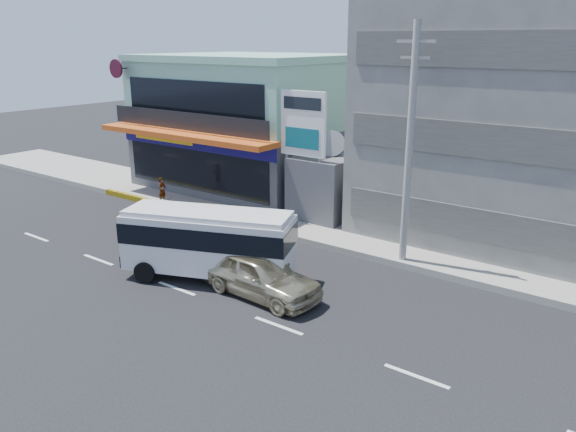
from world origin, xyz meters
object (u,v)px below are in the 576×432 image
(concrete_building, at_px, (565,91))
(motorcycle_rider, at_px, (163,200))
(utility_pole_near, at_px, (410,147))
(minibus, at_px, (208,239))
(satellite_dish, at_px, (331,154))
(sedan, at_px, (260,275))
(billboard, at_px, (303,131))
(shop_building, at_px, (250,126))

(concrete_building, relative_size, motorcycle_rider, 8.24)
(utility_pole_near, relative_size, minibus, 1.40)
(satellite_dish, xyz_separation_m, sedan, (3.00, -9.50, -2.73))
(motorcycle_rider, bearing_deg, sedan, -24.65)
(utility_pole_near, xyz_separation_m, motorcycle_rider, (-14.33, -0.70, -4.51))
(billboard, distance_m, utility_pole_near, 6.75)
(concrete_building, height_order, utility_pole_near, concrete_building)
(satellite_dish, bearing_deg, motorcycle_rider, -152.71)
(motorcycle_rider, bearing_deg, concrete_building, 24.35)
(shop_building, bearing_deg, billboard, -32.32)
(minibus, bearing_deg, shop_building, 123.83)
(satellite_dish, bearing_deg, concrete_building, 21.80)
(billboard, relative_size, motorcycle_rider, 3.55)
(motorcycle_rider, bearing_deg, shop_building, 87.36)
(shop_building, relative_size, satellite_dish, 8.27)
(sedan, bearing_deg, billboard, 27.24)
(satellite_dish, height_order, minibus, satellite_dish)
(minibus, bearing_deg, concrete_building, 54.37)
(satellite_dish, xyz_separation_m, minibus, (0.33, -9.49, -1.88))
(utility_pole_near, bearing_deg, sedan, -116.95)
(billboard, bearing_deg, minibus, -83.81)
(sedan, bearing_deg, shop_building, 44.27)
(shop_building, height_order, utility_pole_near, utility_pole_near)
(concrete_building, relative_size, utility_pole_near, 1.60)
(concrete_building, height_order, sedan, concrete_building)
(shop_building, distance_m, motorcycle_rider, 7.99)
(shop_building, bearing_deg, motorcycle_rider, -92.64)
(shop_building, distance_m, minibus, 15.14)
(utility_pole_near, bearing_deg, motorcycle_rider, -177.21)
(utility_pole_near, xyz_separation_m, sedan, (-3.00, -5.90, -4.31))
(concrete_building, height_order, satellite_dish, concrete_building)
(billboard, distance_m, sedan, 9.39)
(concrete_building, bearing_deg, minibus, -125.63)
(billboard, relative_size, sedan, 1.39)
(concrete_building, bearing_deg, shop_building, -176.65)
(satellite_dish, xyz_separation_m, billboard, (-0.50, -1.80, 1.35))
(billboard, height_order, sedan, billboard)
(concrete_building, relative_size, minibus, 2.24)
(utility_pole_near, distance_m, motorcycle_rider, 15.04)
(satellite_dish, height_order, motorcycle_rider, satellite_dish)
(satellite_dish, height_order, sedan, satellite_dish)
(billboard, xyz_separation_m, sedan, (3.50, -7.70, -4.08))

